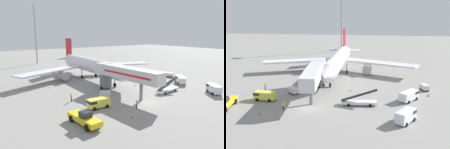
# 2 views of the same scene
# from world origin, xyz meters

# --- Properties ---
(ground_plane) EXTENTS (300.00, 300.00, 0.00)m
(ground_plane) POSITION_xyz_m (0.00, 0.00, 0.00)
(ground_plane) COLOR gray
(airplane_at_gate) EXTENTS (46.44, 41.75, 12.21)m
(airplane_at_gate) POSITION_xyz_m (1.85, 28.91, 4.17)
(airplane_at_gate) COLOR silver
(airplane_at_gate) RESTS_ON ground
(jet_bridge) EXTENTS (5.13, 19.80, 6.78)m
(jet_bridge) POSITION_xyz_m (-0.58, 8.19, 5.04)
(jet_bridge) COLOR silver
(jet_bridge) RESTS_ON ground
(belt_loader_truck) EXTENTS (7.22, 2.45, 3.32)m
(belt_loader_truck) POSITION_xyz_m (9.57, 3.43, 0.78)
(belt_loader_truck) COLOR white
(belt_loader_truck) RESTS_ON ground
(service_van_far_left) EXTENTS (4.01, 4.78, 2.16)m
(service_van_far_left) POSITION_xyz_m (17.92, -3.67, 1.23)
(service_van_far_left) COLOR white
(service_van_far_left) RESTS_ON ground
(service_van_rear_left) EXTENTS (4.56, 5.12, 2.08)m
(service_van_rear_left) POSITION_xyz_m (19.83, 7.54, 1.19)
(service_van_rear_left) COLOR white
(service_van_rear_left) RESTS_ON ground
(service_van_outer_right) EXTENTS (4.54, 2.32, 1.91)m
(service_van_outer_right) POSITION_xyz_m (-10.35, 3.63, 1.10)
(service_van_outer_right) COLOR #E5DB4C
(service_van_outer_right) RESTS_ON ground
(baggage_cart_rear_right) EXTENTS (2.54, 2.48, 1.54)m
(baggage_cart_rear_right) POSITION_xyz_m (-5.55, 8.48, 0.85)
(baggage_cart_rear_right) COLOR #38383D
(baggage_cart_rear_right) RESTS_ON ground
(baggage_cart_mid_left) EXTENTS (1.97, 2.82, 1.40)m
(baggage_cart_mid_left) POSITION_xyz_m (24.29, 15.46, 0.78)
(baggage_cart_mid_left) COLOR #38383D
(baggage_cart_mid_left) RESTS_ON ground
(ground_crew_worker_foreground) EXTENTS (0.42, 0.42, 1.78)m
(ground_crew_worker_foreground) POSITION_xyz_m (-4.55, -1.14, 0.94)
(ground_crew_worker_foreground) COLOR #1E2333
(ground_crew_worker_foreground) RESTS_ON ground
(ground_crew_worker_midground) EXTENTS (0.48, 0.48, 1.78)m
(ground_crew_worker_midground) POSITION_xyz_m (-12.98, 10.30, 0.94)
(ground_crew_worker_midground) COLOR #1E2333
(ground_crew_worker_midground) RESTS_ON ground
(safety_cone_alpha) EXTENTS (0.46, 0.46, 0.70)m
(safety_cone_alpha) POSITION_xyz_m (24.42, 11.14, 0.34)
(safety_cone_alpha) COLOR black
(safety_cone_alpha) RESTS_ON ground
(safety_cone_bravo) EXTENTS (0.32, 0.32, 0.50)m
(safety_cone_bravo) POSITION_xyz_m (6.99, 12.66, 0.25)
(safety_cone_bravo) COLOR black
(safety_cone_bravo) RESTS_ON ground
(safety_cone_charlie) EXTENTS (0.35, 0.35, 0.54)m
(safety_cone_charlie) POSITION_xyz_m (-8.10, -3.96, 0.27)
(safety_cone_charlie) COLOR black
(safety_cone_charlie) RESTS_ON ground
(apron_light_mast) EXTENTS (2.40, 2.40, 27.77)m
(apron_light_mast) POSITION_xyz_m (-2.50, 71.52, 19.03)
(apron_light_mast) COLOR #93969B
(apron_light_mast) RESTS_ON ground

